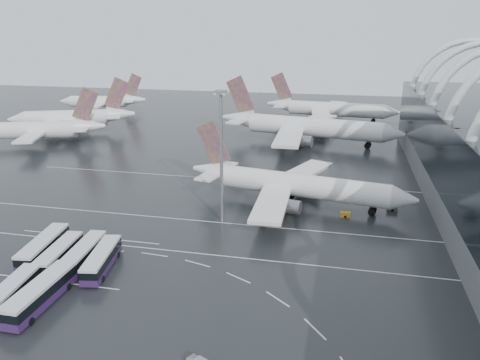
% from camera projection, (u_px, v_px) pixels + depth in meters
% --- Properties ---
extents(ground, '(420.00, 420.00, 0.00)m').
position_uv_depth(ground, '(212.00, 249.00, 83.40)').
color(ground, black).
rests_on(ground, ground).
extents(lane_marking_near, '(120.00, 0.25, 0.01)m').
position_uv_depth(lane_marking_near, '(209.00, 254.00, 81.54)').
color(lane_marking_near, silver).
rests_on(lane_marking_near, ground).
extents(lane_marking_mid, '(120.00, 0.25, 0.01)m').
position_uv_depth(lane_marking_mid, '(228.00, 223.00, 94.53)').
color(lane_marking_mid, silver).
rests_on(lane_marking_mid, ground).
extents(lane_marking_far, '(120.00, 0.25, 0.01)m').
position_uv_depth(lane_marking_far, '(254.00, 181.00, 120.52)').
color(lane_marking_far, silver).
rests_on(lane_marking_far, ground).
extents(bus_bay_line_south, '(28.00, 0.25, 0.01)m').
position_uv_depth(bus_bay_line_south, '(37.00, 279.00, 73.48)').
color(bus_bay_line_south, silver).
rests_on(bus_bay_line_south, ground).
extents(bus_bay_line_north, '(28.00, 0.25, 0.01)m').
position_uv_depth(bus_bay_line_north, '(90.00, 237.00, 88.33)').
color(bus_bay_line_north, silver).
rests_on(bus_bay_line_north, ground).
extents(airliner_main, '(51.29, 44.36, 17.42)m').
position_uv_depth(airliner_main, '(293.00, 185.00, 103.83)').
color(airliner_main, white).
rests_on(airliner_main, ground).
extents(airliner_gate_b, '(63.00, 55.90, 21.93)m').
position_uv_depth(airliner_gate_b, '(305.00, 127.00, 158.48)').
color(airliner_gate_b, white).
rests_on(airliner_gate_b, ground).
extents(airliner_gate_c, '(55.35, 50.76, 19.70)m').
position_uv_depth(airliner_gate_c, '(329.00, 109.00, 196.11)').
color(airliner_gate_c, white).
rests_on(airliner_gate_c, ground).
extents(jet_remote_west, '(43.18, 35.10, 19.12)m').
position_uv_depth(jet_remote_west, '(42.00, 130.00, 156.98)').
color(jet_remote_west, white).
rests_on(jet_remote_west, ground).
extents(jet_remote_mid, '(45.07, 36.72, 20.22)m').
position_uv_depth(jet_remote_mid, '(75.00, 118.00, 176.11)').
color(jet_remote_mid, white).
rests_on(jet_remote_mid, ground).
extents(jet_remote_far, '(40.60, 32.86, 17.70)m').
position_uv_depth(jet_remote_far, '(104.00, 102.00, 219.36)').
color(jet_remote_far, white).
rests_on(jet_remote_far, ground).
extents(bus_row_near_a, '(4.86, 14.08, 3.40)m').
position_uv_depth(bus_row_near_a, '(43.00, 247.00, 80.12)').
color(bus_row_near_a, '#301644').
rests_on(bus_row_near_a, ground).
extents(bus_row_near_b, '(4.08, 12.81, 3.10)m').
position_uv_depth(bus_row_near_b, '(59.00, 254.00, 77.99)').
color(bus_row_near_b, '#301644').
rests_on(bus_row_near_b, ground).
extents(bus_row_near_c, '(4.19, 13.25, 3.21)m').
position_uv_depth(bus_row_near_c, '(83.00, 254.00, 77.84)').
color(bus_row_near_c, '#301644').
rests_on(bus_row_near_c, ground).
extents(bus_row_near_d, '(5.05, 13.13, 3.16)m').
position_uv_depth(bus_row_near_d, '(102.00, 259.00, 76.22)').
color(bus_row_near_d, '#301644').
rests_on(bus_row_near_d, ground).
extents(bus_row_far_b, '(4.11, 12.61, 3.05)m').
position_uv_depth(bus_row_far_b, '(11.00, 293.00, 66.74)').
color(bus_row_far_b, '#301644').
rests_on(bus_row_far_b, ground).
extents(bus_row_far_c, '(3.38, 13.99, 3.44)m').
position_uv_depth(bus_row_far_c, '(40.00, 293.00, 66.11)').
color(bus_row_far_c, '#301644').
rests_on(bus_row_far_c, ground).
extents(floodlight_mast, '(2.04, 2.04, 26.58)m').
position_uv_depth(floodlight_mast, '(221.00, 141.00, 90.36)').
color(floodlight_mast, gray).
rests_on(floodlight_mast, ground).
extents(gse_cart_belly_a, '(2.01, 1.19, 1.10)m').
position_uv_depth(gse_cart_belly_a, '(345.00, 214.00, 97.59)').
color(gse_cart_belly_a, orange).
rests_on(gse_cart_belly_a, ground).
extents(gse_cart_belly_c, '(2.22, 1.31, 1.21)m').
position_uv_depth(gse_cart_belly_c, '(277.00, 217.00, 95.93)').
color(gse_cart_belly_c, orange).
rests_on(gse_cart_belly_c, ground).
extents(gse_cart_belly_d, '(2.21, 1.30, 1.20)m').
position_uv_depth(gse_cart_belly_d, '(392.00, 208.00, 101.04)').
color(gse_cart_belly_d, slate).
rests_on(gse_cart_belly_d, ground).
extents(gse_cart_belly_e, '(2.48, 1.47, 1.35)m').
position_uv_depth(gse_cart_belly_e, '(302.00, 190.00, 111.93)').
color(gse_cart_belly_e, orange).
rests_on(gse_cart_belly_e, ground).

